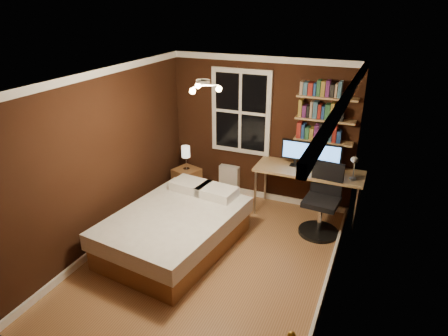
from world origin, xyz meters
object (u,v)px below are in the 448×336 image
at_px(bed, 176,229).
at_px(office_chair, 322,207).
at_px(nightstand, 187,182).
at_px(monitor_right, 326,157).
at_px(desk_lamp, 354,168).
at_px(desk, 309,173).
at_px(radiator, 229,180).
at_px(bedside_lamp, 186,158).
at_px(monitor_left, 296,153).

relative_size(bed, office_chair, 2.00).
height_order(nightstand, monitor_right, monitor_right).
height_order(desk_lamp, office_chair, desk_lamp).
bearing_deg(desk, radiator, 170.82).
bearing_deg(bedside_lamp, monitor_right, 4.53).
relative_size(desk_lamp, office_chair, 0.40).
height_order(bed, bedside_lamp, bedside_lamp).
bearing_deg(monitor_left, bed, -125.98).
xyz_separation_m(bedside_lamp, desk, (2.16, 0.10, 0.03)).
xyz_separation_m(bedside_lamp, monitor_right, (2.40, 0.19, 0.31)).
xyz_separation_m(nightstand, bedside_lamp, (0.00, 0.00, 0.47)).
height_order(radiator, desk_lamp, desk_lamp).
bearing_deg(nightstand, bed, -50.61).
bearing_deg(desk_lamp, radiator, 169.43).
bearing_deg(monitor_right, office_chair, -81.37).
distance_m(monitor_left, desk_lamp, 0.96).
xyz_separation_m(nightstand, office_chair, (2.48, -0.33, 0.18)).
distance_m(nightstand, monitor_right, 2.53).
bearing_deg(bedside_lamp, desk, 2.77).
bearing_deg(desk, bed, -132.45).
distance_m(desk, monitor_left, 0.39).
height_order(nightstand, office_chair, office_chair).
xyz_separation_m(radiator, desk, (1.47, -0.24, 0.48)).
relative_size(nightstand, office_chair, 0.46).
relative_size(radiator, desk, 0.32).
distance_m(nightstand, monitor_left, 2.07).
height_order(monitor_left, office_chair, monitor_left).
xyz_separation_m(monitor_left, office_chair, (0.57, -0.52, -0.60)).
height_order(bedside_lamp, monitor_right, monitor_right).
xyz_separation_m(nightstand, radiator, (0.69, 0.34, 0.02)).
bearing_deg(bed, desk_lamp, 41.34).
distance_m(radiator, desk, 1.56).
bearing_deg(desk, office_chair, -54.06).
xyz_separation_m(bedside_lamp, desk_lamp, (2.84, -0.06, 0.31)).
xyz_separation_m(radiator, desk_lamp, (2.15, -0.40, 0.76)).
distance_m(bedside_lamp, office_chair, 2.52).
bearing_deg(nightstand, monitor_left, 22.58).
height_order(bed, monitor_left, monitor_left).
bearing_deg(monitor_left, monitor_right, 0.00).
bearing_deg(office_chair, desk, 131.14).
distance_m(desk, monitor_right, 0.38).
xyz_separation_m(bedside_lamp, radiator, (0.69, 0.34, -0.45)).
distance_m(bed, desk, 2.30).
height_order(bed, radiator, bed).
relative_size(radiator, monitor_right, 1.17).
relative_size(nightstand, monitor_right, 1.08).
bearing_deg(office_chair, bed, -141.00).
xyz_separation_m(bed, desk_lamp, (2.20, 1.50, 0.74)).
bearing_deg(office_chair, desk_lamp, 41.84).
distance_m(radiator, office_chair, 1.91).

